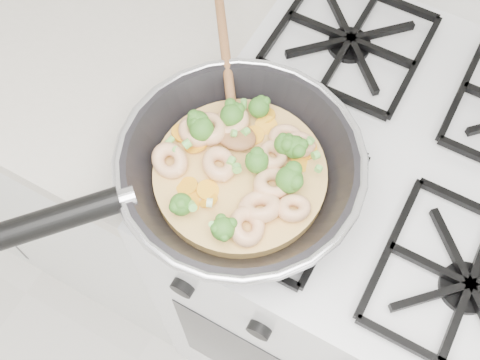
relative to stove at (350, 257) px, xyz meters
The scene contains 3 objects.
stove is the anchor object (origin of this frame).
counter_left 0.80m from the stove, behind, with size 1.00×0.60×0.90m.
skillet 0.56m from the stove, 137.92° to the right, with size 0.41×0.53×0.10m.
Camera 1 is at (-0.00, 1.21, 1.64)m, focal length 43.45 mm.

